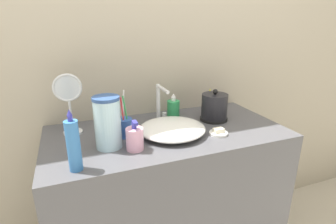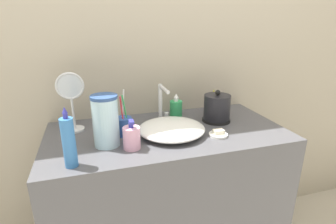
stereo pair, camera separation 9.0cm
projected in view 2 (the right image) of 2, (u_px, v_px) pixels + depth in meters
name	position (u px, v px, depth m)	size (l,w,h in m)	color
wall_back	(151.00, 42.00, 1.47)	(6.00, 0.04, 2.60)	#ADA38E
vanity_counter	(168.00, 203.00, 1.47)	(1.19, 0.59, 0.89)	#4C4C51
sink_basin	(172.00, 129.00, 1.27)	(0.33, 0.32, 0.06)	white
faucet	(162.00, 101.00, 1.41)	(0.06, 0.16, 0.20)	silver
electric_kettle	(217.00, 109.00, 1.43)	(0.15, 0.15, 0.18)	black
toothbrush_cup	(124.00, 126.00, 1.26)	(0.08, 0.08, 0.22)	#2D519E
lotion_bottle	(132.00, 137.00, 1.12)	(0.07, 0.07, 0.13)	#EAA8C6
shampoo_bottle	(213.00, 105.00, 1.54)	(0.05, 0.05, 0.15)	#EAA8C6
mouthwash_bottle	(176.00, 108.00, 1.50)	(0.07, 0.07, 0.14)	#2D9956
hand_cream_bottle	(69.00, 142.00, 0.97)	(0.05, 0.05, 0.24)	#3370B7
soap_dish	(218.00, 134.00, 1.26)	(0.09, 0.09, 0.03)	white
vanity_mirror	(71.00, 98.00, 1.27)	(0.13, 0.09, 0.30)	silver
water_pitcher	(106.00, 121.00, 1.13)	(0.12, 0.12, 0.23)	#B2DBEA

